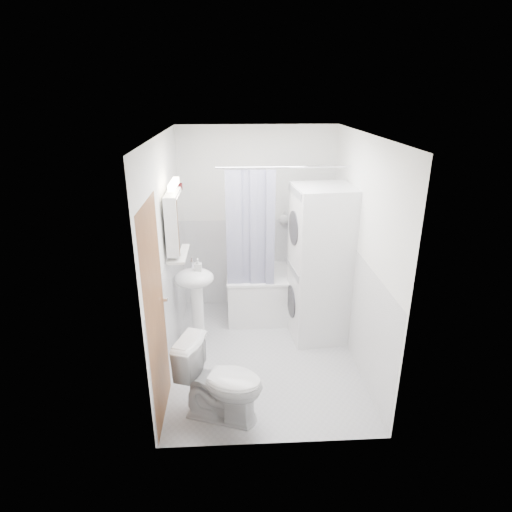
{
  "coord_description": "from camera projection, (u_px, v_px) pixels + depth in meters",
  "views": [
    {
      "loc": [
        -0.32,
        -4.08,
        2.79
      ],
      "look_at": [
        -0.08,
        0.15,
        1.14
      ],
      "focal_mm": 30.0,
      "sensor_mm": 36.0,
      "label": 1
    }
  ],
  "objects": [
    {
      "name": "floor",
      "position": [
        264.0,
        354.0,
        4.83
      ],
      "size": [
        2.6,
        2.6,
        0.0
      ],
      "primitive_type": "plane",
      "color": "#B7B7BB",
      "rests_on": "ground"
    },
    {
      "name": "shelf_cup",
      "position": [
        179.0,
        244.0,
        4.53
      ],
      "size": [
        0.1,
        0.09,
        0.1
      ],
      "primitive_type": "imported",
      "color": "gray",
      "rests_on": "shelf"
    },
    {
      "name": "wainscot",
      "position": [
        262.0,
        295.0,
        4.88
      ],
      "size": [
        1.98,
        2.58,
        2.58
      ],
      "color": "white",
      "rests_on": "ground"
    },
    {
      "name": "shower_curtain",
      "position": [
        250.0,
        233.0,
        4.93
      ],
      "size": [
        0.55,
        0.02,
        1.45
      ],
      "color": "#16174D",
      "rests_on": "curtain_rod"
    },
    {
      "name": "soap_pump",
      "position": [
        198.0,
        270.0,
        4.68
      ],
      "size": [
        0.08,
        0.17,
        0.08
      ],
      "primitive_type": "imported",
      "color": "gray",
      "rests_on": "sink"
    },
    {
      "name": "shampoo_b",
      "position": [
        293.0,
        220.0,
        5.57
      ],
      "size": [
        0.08,
        0.21,
        0.08
      ],
      "primitive_type": "imported",
      "color": "navy",
      "rests_on": "shower_caddy"
    },
    {
      "name": "shampoo_a",
      "position": [
        284.0,
        219.0,
        5.55
      ],
      "size": [
        0.13,
        0.17,
        0.13
      ],
      "primitive_type": "imported",
      "color": "gray",
      "rests_on": "shower_caddy"
    },
    {
      "name": "curtain_rod",
      "position": [
        296.0,
        167.0,
        4.68
      ],
      "size": [
        1.77,
        0.02,
        0.02
      ],
      "primitive_type": "cylinder",
      "rotation": [
        0.0,
        1.57,
        0.0
      ],
      "color": "silver",
      "rests_on": "room_walls"
    },
    {
      "name": "room_walls",
      "position": [
        265.0,
        229.0,
        4.29
      ],
      "size": [
        2.6,
        2.6,
        2.6
      ],
      "color": "white",
      "rests_on": "ground"
    },
    {
      "name": "bathtub",
      "position": [
        288.0,
        291.0,
        5.58
      ],
      "size": [
        1.59,
        0.75,
        0.61
      ],
      "color": "white",
      "rests_on": "ground"
    },
    {
      "name": "washer_dryer",
      "position": [
        320.0,
        265.0,
        4.91
      ],
      "size": [
        0.71,
        0.7,
        1.82
      ],
      "rotation": [
        0.0,
        0.0,
        0.1
      ],
      "color": "white",
      "rests_on": "ground"
    },
    {
      "name": "shower_caddy",
      "position": [
        306.0,
        224.0,
        5.59
      ],
      "size": [
        0.22,
        0.06,
        0.02
      ],
      "primitive_type": "cube",
      "color": "silver",
      "rests_on": "room_walls"
    },
    {
      "name": "toilet",
      "position": [
        221.0,
        381.0,
        3.79
      ],
      "size": [
        0.87,
        0.66,
        0.75
      ],
      "primitive_type": "imported",
      "rotation": [
        0.0,
        0.0,
        1.24
      ],
      "color": "white",
      "rests_on": "ground"
    },
    {
      "name": "tub_spout",
      "position": [
        301.0,
        240.0,
        5.68
      ],
      "size": [
        0.04,
        0.12,
        0.04
      ],
      "primitive_type": "cylinder",
      "rotation": [
        1.57,
        0.0,
        0.0
      ],
      "color": "silver",
      "rests_on": "room_walls"
    },
    {
      "name": "sink",
      "position": [
        195.0,
        290.0,
        4.77
      ],
      "size": [
        0.44,
        0.37,
        1.04
      ],
      "color": "white",
      "rests_on": "ground"
    },
    {
      "name": "towel",
      "position": [
        179.0,
        220.0,
        4.93
      ],
      "size": [
        0.07,
        0.35,
        0.85
      ],
      "color": "#60100F",
      "rests_on": "room_walls"
    },
    {
      "name": "medicine_cabinet",
      "position": [
        175.0,
        220.0,
        4.3
      ],
      "size": [
        0.13,
        0.5,
        0.71
      ],
      "color": "white",
      "rests_on": "room_walls"
    },
    {
      "name": "door",
      "position": [
        165.0,
        300.0,
        3.9
      ],
      "size": [
        0.05,
        2.0,
        2.0
      ],
      "color": "brown",
      "rests_on": "ground"
    },
    {
      "name": "shelf",
      "position": [
        179.0,
        254.0,
        4.44
      ],
      "size": [
        0.18,
        0.54,
        0.02
      ],
      "primitive_type": "cube",
      "color": "silver",
      "rests_on": "room_walls"
    },
    {
      "name": "shelf_bottle",
      "position": [
        177.0,
        255.0,
        4.28
      ],
      "size": [
        0.07,
        0.18,
        0.07
      ],
      "primitive_type": "imported",
      "color": "gray",
      "rests_on": "shelf"
    }
  ]
}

